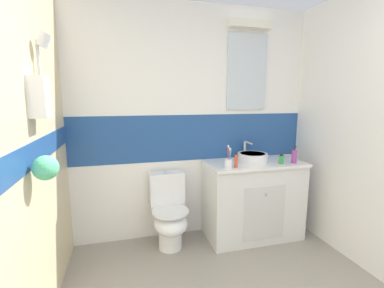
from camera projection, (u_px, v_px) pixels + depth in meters
wall_back_tiled at (194, 123)px, 2.95m from camera, size 3.20×0.20×2.50m
wall_left_shower_alcove at (10, 150)px, 1.42m from camera, size 0.27×3.48×2.50m
vanity_cabinet at (253, 199)px, 2.95m from camera, size 1.04×0.54×0.85m
sink_basin at (252, 157)px, 2.89m from camera, size 0.32×0.37×0.20m
toilet at (169, 213)px, 2.74m from camera, size 0.37×0.50×0.77m
toothbrush_cup at (229, 162)px, 2.61m from camera, size 0.08×0.08×0.23m
soap_dispenser at (294, 156)px, 2.81m from camera, size 0.06×0.06×0.18m
perfume_flask_small at (281, 159)px, 2.78m from camera, size 0.04×0.03×0.11m
toothpaste_tube_upright at (236, 161)px, 2.62m from camera, size 0.03×0.03×0.15m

